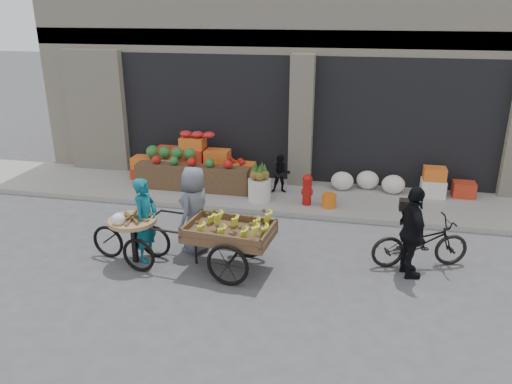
% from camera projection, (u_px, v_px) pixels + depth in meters
% --- Properties ---
extents(ground, '(80.00, 80.00, 0.00)m').
position_uv_depth(ground, '(259.00, 289.00, 8.09)').
color(ground, '#424244').
rests_on(ground, ground).
extents(sidewalk, '(18.00, 2.20, 0.12)m').
position_uv_depth(sidewalk, '(294.00, 197.00, 11.83)').
color(sidewalk, gray).
rests_on(sidewalk, ground).
extents(building, '(14.00, 6.45, 7.00)m').
position_uv_depth(building, '(317.00, 41.00, 14.28)').
color(building, beige).
rests_on(building, ground).
extents(fruit_display, '(3.10, 1.12, 1.24)m').
position_uv_depth(fruit_display, '(197.00, 163.00, 12.36)').
color(fruit_display, red).
rests_on(fruit_display, sidewalk).
extents(pineapple_bin, '(0.52, 0.52, 0.50)m').
position_uv_depth(pineapple_bin, '(259.00, 190.00, 11.41)').
color(pineapple_bin, silver).
rests_on(pineapple_bin, sidewalk).
extents(fire_hydrant, '(0.22, 0.22, 0.71)m').
position_uv_depth(fire_hydrant, '(307.00, 188.00, 11.10)').
color(fire_hydrant, '#A5140F').
rests_on(fire_hydrant, sidewalk).
extents(orange_bucket, '(0.32, 0.32, 0.30)m').
position_uv_depth(orange_bucket, '(329.00, 201.00, 11.04)').
color(orange_bucket, orange).
rests_on(orange_bucket, sidewalk).
extents(right_bay_goods, '(3.35, 0.60, 0.70)m').
position_uv_depth(right_bay_goods, '(408.00, 183.00, 11.75)').
color(right_bay_goods, silver).
rests_on(right_bay_goods, sidewalk).
extents(seated_person, '(0.51, 0.43, 0.93)m').
position_uv_depth(seated_person, '(281.00, 174.00, 11.81)').
color(seated_person, black).
rests_on(seated_person, sidewalk).
extents(banana_cart, '(2.57, 1.26, 1.04)m').
position_uv_depth(banana_cart, '(226.00, 229.00, 8.47)').
color(banana_cart, brown).
rests_on(banana_cart, ground).
extents(vendor_woman, '(0.44, 0.60, 1.54)m').
position_uv_depth(vendor_woman, '(146.00, 220.00, 8.80)').
color(vendor_woman, '#0D5868').
rests_on(vendor_woman, ground).
extents(tricycle_cart, '(1.45, 0.93, 0.95)m').
position_uv_depth(tricycle_cart, '(133.00, 233.00, 8.77)').
color(tricycle_cart, '#9E7F51').
rests_on(tricycle_cart, ground).
extents(vendor_grey, '(0.67, 0.88, 1.63)m').
position_uv_depth(vendor_grey, '(195.00, 209.00, 9.13)').
color(vendor_grey, slate).
rests_on(vendor_grey, ground).
extents(bicycle, '(1.81, 1.06, 0.90)m').
position_uv_depth(bicycle, '(420.00, 242.00, 8.68)').
color(bicycle, black).
rests_on(bicycle, ground).
extents(cyclist, '(0.64, 1.01, 1.60)m').
position_uv_depth(cyclist, '(412.00, 233.00, 8.23)').
color(cyclist, black).
rests_on(cyclist, ground).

